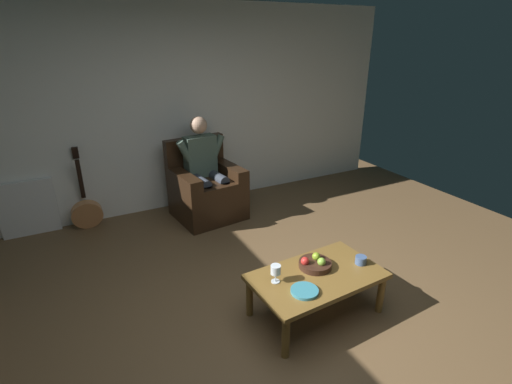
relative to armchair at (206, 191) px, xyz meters
name	(u,v)px	position (x,y,z in m)	size (l,w,h in m)	color
ground_plane	(283,340)	(0.27, 2.37, -0.35)	(7.46, 7.46, 0.00)	brown
wall_back	(167,111)	(0.27, -0.55, 0.96)	(6.62, 0.06, 2.61)	white
armchair	(206,191)	(0.00, 0.00, 0.00)	(0.88, 0.85, 0.99)	black
person_seated	(205,165)	(0.00, 0.00, 0.35)	(0.66, 0.60, 1.28)	#4B6153
coffee_table	(317,279)	(-0.13, 2.22, -0.01)	(1.11, 0.68, 0.39)	brown
guitar	(87,211)	(1.42, -0.34, -0.13)	(0.36, 0.25, 1.00)	#B87747
radiator	(28,208)	(2.02, -0.48, -0.01)	(0.61, 0.06, 0.66)	white
wine_glass_near	(276,271)	(0.22, 2.15, 0.14)	(0.08, 0.08, 0.15)	silver
fruit_bowl	(315,263)	(-0.18, 2.12, 0.08)	(0.27, 0.27, 0.11)	#382016
decorative_dish	(304,291)	(0.09, 2.36, 0.05)	(0.21, 0.21, 0.02)	teal
candle_jar	(361,260)	(-0.55, 2.26, 0.08)	(0.09, 0.09, 0.07)	#445E8A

